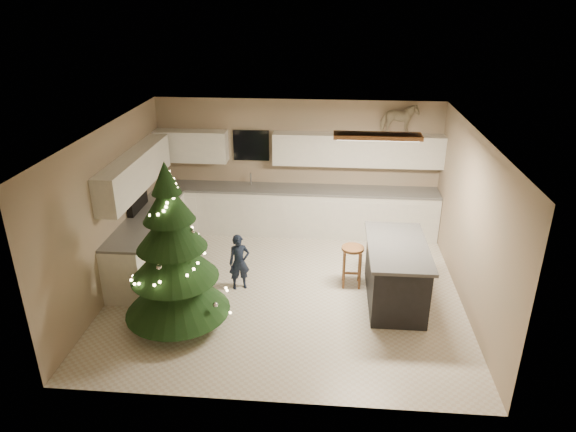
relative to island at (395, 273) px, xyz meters
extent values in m
plane|color=silver|center=(-1.70, 0.15, -0.48)|extent=(5.50, 5.50, 0.00)
cube|color=tan|center=(-1.70, 2.65, 0.82)|extent=(5.50, 0.02, 2.60)
cube|color=tan|center=(-1.70, -2.35, 0.82)|extent=(5.50, 0.02, 2.60)
cube|color=tan|center=(-4.45, 0.15, 0.82)|extent=(0.02, 5.00, 2.60)
cube|color=tan|center=(1.05, 0.15, 0.82)|extent=(0.02, 5.00, 2.60)
cube|color=silver|center=(-1.70, 0.15, 2.12)|extent=(5.50, 5.00, 0.02)
cube|color=#965B2F|center=(-0.40, 0.25, 2.07)|extent=(1.25, 0.32, 0.06)
cube|color=white|center=(-0.40, 0.25, 2.04)|extent=(1.15, 0.24, 0.02)
cube|color=white|center=(-1.70, 2.35, -0.03)|extent=(5.48, 0.60, 0.90)
cube|color=white|center=(-4.15, 0.75, -0.03)|extent=(0.60, 2.60, 0.90)
cube|color=slate|center=(-1.70, 2.34, 0.44)|extent=(5.48, 0.62, 0.04)
cube|color=slate|center=(-4.14, 0.75, 0.44)|extent=(0.62, 2.60, 0.04)
cube|color=white|center=(-3.75, 2.47, 1.22)|extent=(1.40, 0.35, 0.60)
cube|color=white|center=(-0.55, 2.47, 1.22)|extent=(3.20, 0.35, 0.60)
cube|color=white|center=(-4.27, 0.87, 1.22)|extent=(0.35, 2.60, 0.60)
cube|color=black|center=(-2.60, 2.62, 1.22)|extent=(0.70, 0.04, 0.60)
cube|color=#99999E|center=(-2.60, 2.35, 0.42)|extent=(0.55, 0.40, 0.06)
cylinder|color=#99999E|center=(-2.60, 2.45, 0.58)|extent=(0.03, 0.03, 0.24)
cube|color=black|center=(-4.13, 1.05, -0.03)|extent=(0.64, 0.75, 0.90)
cube|color=black|center=(-4.38, 1.05, 0.57)|extent=(0.10, 0.75, 0.30)
cube|color=black|center=(0.00, 0.00, -0.03)|extent=(0.80, 1.60, 0.90)
cube|color=#343436|center=(0.00, 0.00, 0.45)|extent=(0.90, 1.70, 0.05)
cylinder|color=#965B2F|center=(-0.65, 0.40, 0.19)|extent=(0.36, 0.36, 0.04)
cylinder|color=#965B2F|center=(-0.78, 0.27, -0.16)|extent=(0.04, 0.04, 0.65)
cylinder|color=#965B2F|center=(-0.52, 0.27, -0.16)|extent=(0.04, 0.04, 0.65)
cylinder|color=#965B2F|center=(-0.78, 0.52, -0.16)|extent=(0.04, 0.04, 0.65)
cylinder|color=#965B2F|center=(-0.52, 0.52, -0.16)|extent=(0.04, 0.04, 0.65)
cube|color=#965B2F|center=(-0.65, 0.40, -0.27)|extent=(0.28, 0.03, 0.03)
cylinder|color=#3F2816|center=(-3.16, -0.90, -0.32)|extent=(0.13, 0.13, 0.33)
cone|color=#1C3319|center=(-3.16, -0.90, 0.12)|extent=(1.49, 1.49, 0.76)
cone|color=#1C3319|center=(-3.16, -0.90, 0.61)|extent=(1.22, 1.22, 0.66)
cone|color=#1C3319|center=(-3.16, -0.90, 1.05)|extent=(0.96, 0.96, 0.60)
cone|color=#1C3319|center=(-3.16, -0.90, 1.43)|extent=(0.70, 0.70, 0.55)
cone|color=#1C3319|center=(-3.16, -0.90, 1.76)|extent=(0.39, 0.39, 0.44)
sphere|color=#FFD88C|center=(-2.39, -0.90, -0.21)|extent=(0.04, 0.04, 0.04)
sphere|color=#FFD88C|center=(-2.44, -0.65, -0.16)|extent=(0.04, 0.04, 0.04)
sphere|color=#FFD88C|center=(-2.57, -0.45, -0.11)|extent=(0.04, 0.04, 0.04)
sphere|color=#FFD88C|center=(-2.76, -0.30, -0.06)|extent=(0.04, 0.04, 0.04)
sphere|color=#FFD88C|center=(-2.97, -0.21, -0.01)|extent=(0.04, 0.04, 0.04)
sphere|color=#FFD88C|center=(-3.20, -0.21, 0.03)|extent=(0.04, 0.04, 0.04)
sphere|color=#FFD88C|center=(-3.41, -0.27, 0.08)|extent=(0.04, 0.04, 0.04)
sphere|color=#FFD88C|center=(-3.59, -0.40, 0.13)|extent=(0.04, 0.04, 0.04)
sphere|color=#FFD88C|center=(-3.71, -0.57, 0.18)|extent=(0.04, 0.04, 0.04)
sphere|color=#FFD88C|center=(-3.77, -0.76, 0.23)|extent=(0.04, 0.04, 0.04)
sphere|color=#FFD88C|center=(-3.77, -0.97, 0.28)|extent=(0.04, 0.04, 0.04)
sphere|color=#FFD88C|center=(-3.70, -1.15, 0.32)|extent=(0.04, 0.04, 0.04)
sphere|color=#FFD88C|center=(-3.58, -1.29, 0.37)|extent=(0.04, 0.04, 0.04)
sphere|color=#FFD88C|center=(-3.42, -1.39, 0.42)|extent=(0.04, 0.04, 0.04)
sphere|color=#FFD88C|center=(-3.25, -1.43, 0.47)|extent=(0.04, 0.04, 0.04)
sphere|color=#FFD88C|center=(-3.07, -1.41, 0.52)|extent=(0.04, 0.04, 0.04)
sphere|color=#FFD88C|center=(-2.92, -1.34, 0.57)|extent=(0.04, 0.04, 0.04)
sphere|color=#FFD88C|center=(-2.80, -1.23, 0.61)|extent=(0.04, 0.04, 0.04)
sphere|color=#FFD88C|center=(-2.73, -1.09, 0.66)|extent=(0.04, 0.04, 0.04)
sphere|color=#FFD88C|center=(-2.71, -0.94, 0.71)|extent=(0.04, 0.04, 0.04)
sphere|color=#FFD88C|center=(-2.73, -0.80, 0.76)|extent=(0.04, 0.04, 0.04)
sphere|color=#FFD88C|center=(-2.80, -0.67, 0.81)|extent=(0.04, 0.04, 0.04)
sphere|color=#FFD88C|center=(-2.90, -0.58, 0.85)|extent=(0.04, 0.04, 0.04)
sphere|color=#FFD88C|center=(-3.02, -0.53, 0.90)|extent=(0.04, 0.04, 0.04)
sphere|color=#FFD88C|center=(-3.15, -0.52, 0.95)|extent=(0.04, 0.04, 0.04)
sphere|color=#FFD88C|center=(-3.26, -0.55, 1.00)|extent=(0.04, 0.04, 0.04)
sphere|color=#FFD88C|center=(-3.36, -0.62, 1.05)|extent=(0.04, 0.04, 0.04)
sphere|color=#FFD88C|center=(-3.42, -0.70, 1.10)|extent=(0.04, 0.04, 0.04)
sphere|color=#FFD88C|center=(-3.45, -0.80, 1.14)|extent=(0.04, 0.04, 0.04)
sphere|color=#FFD88C|center=(-3.45, -0.90, 1.19)|extent=(0.04, 0.04, 0.04)
sphere|color=#FFD88C|center=(-3.42, -0.99, 1.24)|extent=(0.04, 0.04, 0.04)
sphere|color=#FFD88C|center=(-3.36, -1.05, 1.29)|extent=(0.04, 0.04, 0.04)
sphere|color=#FFD88C|center=(-3.29, -1.10, 1.34)|extent=(0.04, 0.04, 0.04)
sphere|color=#FFD88C|center=(-3.22, -1.11, 1.39)|extent=(0.04, 0.04, 0.04)
sphere|color=#FFD88C|center=(-3.15, -1.10, 1.43)|extent=(0.04, 0.04, 0.04)
sphere|color=#FFD88C|center=(-3.09, -1.07, 1.48)|extent=(0.04, 0.04, 0.04)
sphere|color=#FFD88C|center=(-3.05, -1.02, 1.53)|extent=(0.04, 0.04, 0.04)
sphere|color=#FFD88C|center=(-3.03, -0.97, 1.58)|extent=(0.04, 0.04, 0.04)
sphere|color=#FFD88C|center=(-3.03, -0.92, 1.63)|extent=(0.04, 0.04, 0.04)
sphere|color=#FFD88C|center=(-3.04, -0.88, 1.68)|extent=(0.04, 0.04, 0.04)
sphere|color=#FFD88C|center=(-3.07, -0.85, 1.72)|extent=(0.04, 0.04, 0.04)
sphere|color=#FFD88C|center=(-3.10, -0.83, 1.77)|extent=(0.04, 0.04, 0.04)
sphere|color=#FFD88C|center=(-3.13, -0.83, 1.82)|extent=(0.04, 0.04, 0.04)
sphere|color=silver|center=(-2.52, -0.90, 0.01)|extent=(0.08, 0.08, 0.08)
sphere|color=silver|center=(-3.47, -0.47, 0.34)|extent=(0.08, 0.08, 0.08)
sphere|color=silver|center=(-3.29, -1.28, 0.67)|extent=(0.08, 0.08, 0.08)
sphere|color=silver|center=(-2.89, -0.81, 0.99)|extent=(0.08, 0.08, 0.08)
sphere|color=silver|center=(-3.30, -0.79, 1.32)|extent=(0.08, 0.08, 0.08)
sphere|color=silver|center=(-3.16, -0.95, 1.65)|extent=(0.08, 0.08, 0.08)
imported|color=black|center=(-2.45, 0.15, -0.01)|extent=(0.39, 0.32, 0.93)
cube|color=#965B2F|center=(0.18, 2.43, 1.53)|extent=(0.26, 0.02, 0.02)
cube|color=#965B2F|center=(0.18, 2.51, 1.53)|extent=(0.26, 0.02, 0.02)
imported|color=beige|center=(0.18, 2.47, 1.82)|extent=(0.69, 0.37, 0.56)
camera|label=1|loc=(-1.06, -6.98, 3.93)|focal=32.00mm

